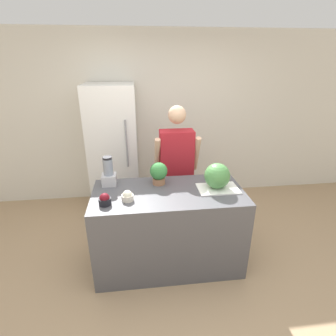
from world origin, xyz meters
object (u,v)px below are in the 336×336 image
Objects in this scene: watermelon at (217,176)px; bowl_cherries at (105,200)px; refrigerator at (114,150)px; bowl_cream at (127,196)px; potted_plant at (159,173)px; blender at (109,174)px; person at (176,169)px.

bowl_cherries is at bearing -170.20° from watermelon.
refrigerator is 16.04× the size of bowl_cream.
potted_plant is (0.33, 0.33, 0.09)m from bowl_cream.
blender is (0.01, 0.43, 0.08)m from bowl_cherries.
refrigerator is 1.29m from potted_plant.
watermelon is at bearing 8.59° from bowl_cream.
blender is at bearing 118.86° from bowl_cream.
bowl_cream is 0.43m from blender.
refrigerator is 15.89× the size of bowl_cherries.
watermelon is 0.83× the size of blender.
refrigerator is at bearing 99.03° from bowl_cream.
bowl_cherries is at bearing -133.12° from person.
bowl_cherries is at bearing -90.74° from blender.
potted_plant is at bearing 35.30° from bowl_cherries.
bowl_cherries is 0.67m from potted_plant.
blender is at bearing 89.26° from bowl_cherries.
person is 1.01m from bowl_cream.
blender is (-0.81, -0.44, 0.18)m from person.
blender is (-1.14, 0.23, -0.02)m from watermelon.
potted_plant is (0.57, -1.15, 0.10)m from refrigerator.
potted_plant is at bearing -4.44° from blender.
potted_plant is at bearing 44.53° from bowl_cream.
refrigerator is at bearing 141.49° from person.
refrigerator reaches higher than blender.
refrigerator is 1.07m from person.
potted_plant is (-0.60, 0.19, -0.01)m from watermelon.
blender is (-0.20, 0.37, 0.09)m from bowl_cream.
bowl_cream is at bearing -135.47° from potted_plant.
potted_plant is (0.54, -0.04, 0.00)m from blender.
potted_plant is at bearing -63.64° from refrigerator.
bowl_cream is (0.23, -1.48, 0.02)m from refrigerator.
potted_plant reaches higher than bowl_cream.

